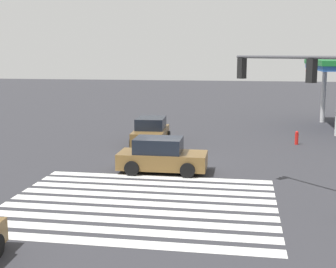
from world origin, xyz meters
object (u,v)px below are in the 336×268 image
object	(u,v)px
traffic_signal_mast	(309,97)
fire_hydrant	(297,138)
car_0	(151,132)
car_1	(161,156)

from	to	relation	value
traffic_signal_mast	fire_hydrant	distance (m)	13.07
car_0	fire_hydrant	xyz separation A→B (m)	(9.07, 1.26, -0.34)
traffic_signal_mast	fire_hydrant	bearing A→B (deg)	-49.71
car_0	fire_hydrant	bearing A→B (deg)	94.57
car_1	car_0	bearing A→B (deg)	104.82
car_0	fire_hydrant	size ratio (longest dim) A/B	5.04
car_1	fire_hydrant	xyz separation A→B (m)	(7.17, 8.09, -0.35)
car_0	fire_hydrant	distance (m)	9.17
car_0	fire_hydrant	world-z (taller)	car_0
traffic_signal_mast	car_1	size ratio (longest dim) A/B	1.36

